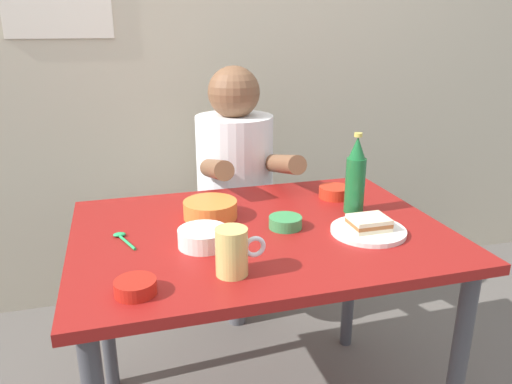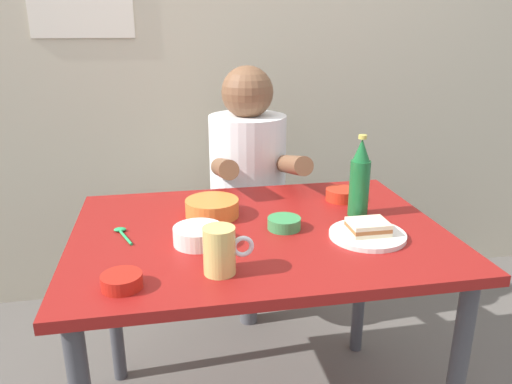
# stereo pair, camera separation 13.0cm
# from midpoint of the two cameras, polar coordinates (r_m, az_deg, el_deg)

# --- Properties ---
(wall_back) EXTENTS (4.40, 0.09, 2.60)m
(wall_back) POSITION_cam_midpoint_polar(r_m,az_deg,el_deg) (2.39, -8.62, 18.19)
(wall_back) COLOR #BCB299
(wall_back) RESTS_ON ground
(dining_table) EXTENTS (1.10, 0.80, 0.74)m
(dining_table) POSITION_cam_midpoint_polar(r_m,az_deg,el_deg) (1.51, -1.96, -7.58)
(dining_table) COLOR maroon
(dining_table) RESTS_ON ground
(stool) EXTENTS (0.34, 0.34, 0.45)m
(stool) POSITION_cam_midpoint_polar(r_m,az_deg,el_deg) (2.21, -4.02, -7.26)
(stool) COLOR #4C4C51
(stool) RESTS_ON ground
(person_seated) EXTENTS (0.33, 0.56, 0.72)m
(person_seated) POSITION_cam_midpoint_polar(r_m,az_deg,el_deg) (2.05, -4.22, 3.12)
(person_seated) COLOR white
(person_seated) RESTS_ON stool
(plate_orange) EXTENTS (0.22, 0.22, 0.01)m
(plate_orange) POSITION_cam_midpoint_polar(r_m,az_deg,el_deg) (1.46, 10.45, -4.50)
(plate_orange) COLOR silver
(plate_orange) RESTS_ON dining_table
(sandwich) EXTENTS (0.11, 0.09, 0.04)m
(sandwich) POSITION_cam_midpoint_polar(r_m,az_deg,el_deg) (1.46, 10.51, -3.60)
(sandwich) COLOR beige
(sandwich) RESTS_ON plate_orange
(beer_mug) EXTENTS (0.13, 0.08, 0.12)m
(beer_mug) POSITION_cam_midpoint_polar(r_m,az_deg,el_deg) (1.20, -5.86, -6.97)
(beer_mug) COLOR #D1BC66
(beer_mug) RESTS_ON dining_table
(beer_bottle) EXTENTS (0.06, 0.06, 0.26)m
(beer_bottle) POSITION_cam_midpoint_polar(r_m,az_deg,el_deg) (1.59, 9.21, 1.71)
(beer_bottle) COLOR #19602D
(beer_bottle) RESTS_ON dining_table
(sambal_bowl_red) EXTENTS (0.10, 0.10, 0.03)m
(sambal_bowl_red) POSITION_cam_midpoint_polar(r_m,az_deg,el_deg) (1.18, -17.00, -10.52)
(sambal_bowl_red) COLOR #B21E14
(sambal_bowl_red) RESTS_ON dining_table
(soup_bowl_orange) EXTENTS (0.17, 0.17, 0.05)m
(soup_bowl_orange) POSITION_cam_midpoint_polar(r_m,az_deg,el_deg) (1.56, -7.72, -1.95)
(soup_bowl_orange) COLOR orange
(soup_bowl_orange) RESTS_ON dining_table
(sauce_bowl_chili) EXTENTS (0.11, 0.11, 0.04)m
(sauce_bowl_chili) POSITION_cam_midpoint_polar(r_m,az_deg,el_deg) (1.74, 7.03, 0.02)
(sauce_bowl_chili) COLOR red
(sauce_bowl_chili) RESTS_ON dining_table
(dip_bowl_green) EXTENTS (0.10, 0.10, 0.03)m
(dip_bowl_green) POSITION_cam_midpoint_polar(r_m,az_deg,el_deg) (1.47, 0.91, -3.52)
(dip_bowl_green) COLOR #388C4C
(dip_bowl_green) RESTS_ON dining_table
(rice_bowl_white) EXTENTS (0.14, 0.14, 0.05)m
(rice_bowl_white) POSITION_cam_midpoint_polar(r_m,az_deg,el_deg) (1.37, -8.89, -5.19)
(rice_bowl_white) COLOR silver
(rice_bowl_white) RESTS_ON dining_table
(spoon) EXTENTS (0.06, 0.12, 0.01)m
(spoon) POSITION_cam_midpoint_polar(r_m,az_deg,el_deg) (1.47, -17.76, -5.10)
(spoon) COLOR #26A559
(spoon) RESTS_ON dining_table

